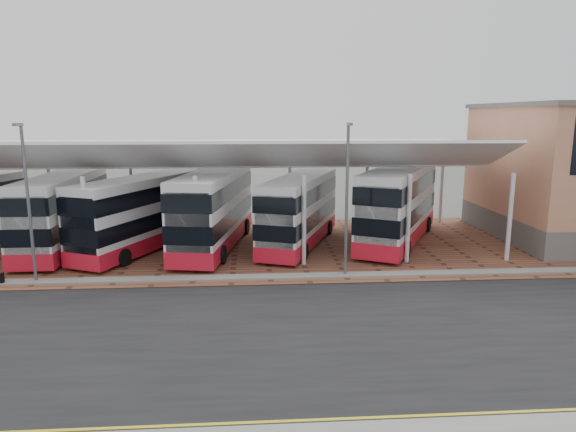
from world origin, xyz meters
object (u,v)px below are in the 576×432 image
bus_3 (214,210)px  bus_2 (142,214)px  bus_5 (399,205)px  bus_1 (63,212)px  bus_4 (300,211)px

bus_3 → bus_2: bearing=-166.8°
bus_2 → bus_5: bearing=27.4°
bus_1 → bus_2: size_ratio=1.02×
bus_2 → bus_3: (4.49, 0.28, 0.15)m
bus_4 → bus_1: bearing=-159.8°
bus_2 → bus_3: 4.50m
bus_5 → bus_3: bearing=-149.5°
bus_1 → bus_4: size_ratio=1.03×
bus_2 → bus_3: bus_3 is taller
bus_4 → bus_5: size_ratio=0.92×
bus_3 → bus_1: bearing=-171.9°
bus_4 → bus_5: 6.66m
bus_1 → bus_3: (9.52, -0.26, 0.10)m
bus_2 → bus_4: (10.00, 0.47, -0.05)m
bus_5 → bus_2: bearing=-149.2°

